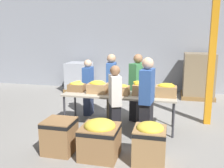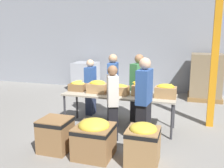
{
  "view_description": "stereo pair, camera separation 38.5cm",
  "coord_description": "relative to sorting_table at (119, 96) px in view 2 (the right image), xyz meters",
  "views": [
    {
      "loc": [
        1.14,
        -5.5,
        2.19
      ],
      "look_at": [
        -0.19,
        0.08,
        1.02
      ],
      "focal_mm": 40.0,
      "sensor_mm": 36.0,
      "label": 1
    },
    {
      "loc": [
        1.51,
        -5.4,
        2.19
      ],
      "look_at": [
        -0.19,
        0.08,
        1.02
      ],
      "focal_mm": 40.0,
      "sensor_mm": 36.0,
      "label": 2
    }
  ],
  "objects": [
    {
      "name": "volunteer_4",
      "position": [
        -1.01,
        0.75,
        -0.01
      ],
      "size": [
        0.2,
        0.41,
        1.51
      ],
      "rotation": [
        0.0,
        0.0,
        -1.57
      ],
      "color": "#2D3856",
      "rests_on": "ground_plane"
    },
    {
      "name": "banana_box_1",
      "position": [
        -0.53,
        0.0,
        0.2
      ],
      "size": [
        0.46,
        0.33,
        0.3
      ],
      "color": "tan",
      "rests_on": "sorting_table"
    },
    {
      "name": "donation_bin_0",
      "position": [
        -0.82,
        -1.5,
        -0.42
      ],
      "size": [
        0.55,
        0.55,
        0.63
      ],
      "color": "olive",
      "rests_on": "ground_plane"
    },
    {
      "name": "banana_box_3",
      "position": [
        0.51,
        0.03,
        0.22
      ],
      "size": [
        0.42,
        0.28,
        0.33
      ],
      "color": "tan",
      "rests_on": "sorting_table"
    },
    {
      "name": "ground_plane",
      "position": [
        0.0,
        0.0,
        -0.76
      ],
      "size": [
        30.0,
        30.0,
        0.0
      ],
      "primitive_type": "plane",
      "color": "gray"
    },
    {
      "name": "pallet_stack_1",
      "position": [
        2.06,
        3.38,
        -0.0
      ],
      "size": [
        1.08,
        1.08,
        1.53
      ],
      "color": "olive",
      "rests_on": "ground_plane"
    },
    {
      "name": "volunteer_3",
      "position": [
        0.04,
        -0.62,
        0.02
      ],
      "size": [
        0.35,
        0.47,
        1.56
      ],
      "rotation": [
        0.0,
        0.0,
        1.97
      ],
      "color": "black",
      "rests_on": "ground_plane"
    },
    {
      "name": "banana_box_2",
      "position": [
        0.0,
        -0.04,
        0.18
      ],
      "size": [
        0.46,
        0.31,
        0.26
      ],
      "color": "#A37A4C",
      "rests_on": "sorting_table"
    },
    {
      "name": "volunteer_1",
      "position": [
        0.69,
        -0.62,
        0.1
      ],
      "size": [
        0.28,
        0.49,
        1.73
      ],
      "rotation": [
        0.0,
        0.0,
        1.47
      ],
      "color": "black",
      "rests_on": "ground_plane"
    },
    {
      "name": "banana_box_0",
      "position": [
        -1.07,
        0.05,
        0.17
      ],
      "size": [
        0.39,
        0.3,
        0.25
      ],
      "color": "olive",
      "rests_on": "sorting_table"
    },
    {
      "name": "volunteer_0",
      "position": [
        -0.34,
        0.64,
        0.08
      ],
      "size": [
        0.28,
        0.48,
        1.68
      ],
      "rotation": [
        0.0,
        0.0,
        -1.44
      ],
      "color": "#6B604C",
      "rests_on": "ground_plane"
    },
    {
      "name": "wall_back",
      "position": [
        0.0,
        4.11,
        1.24
      ],
      "size": [
        16.0,
        0.08,
        4.0
      ],
      "color": "#9399A3",
      "rests_on": "ground_plane"
    },
    {
      "name": "donation_bin_1",
      "position": [
        -0.04,
        -1.5,
        -0.39
      ],
      "size": [
        0.66,
        0.66,
        0.7
      ],
      "color": "olive",
      "rests_on": "ground_plane"
    },
    {
      "name": "pallet_stack_0",
      "position": [
        -2.27,
        3.34,
        -0.21
      ],
      "size": [
        0.94,
        0.94,
        1.11
      ],
      "color": "olive",
      "rests_on": "ground_plane"
    },
    {
      "name": "volunteer_2",
      "position": [
        0.34,
        0.61,
        0.09
      ],
      "size": [
        0.41,
        0.51,
        1.7
      ],
      "rotation": [
        0.0,
        0.0,
        -2.04
      ],
      "color": "black",
      "rests_on": "ground_plane"
    },
    {
      "name": "sorting_table",
      "position": [
        0.0,
        0.0,
        0.0
      ],
      "size": [
        2.59,
        0.79,
        0.81
      ],
      "color": "#B2A893",
      "rests_on": "ground_plane"
    },
    {
      "name": "donation_bin_2",
      "position": [
        0.84,
        -1.5,
        -0.37
      ],
      "size": [
        0.54,
        0.54,
        0.72
      ],
      "color": "#A37A4C",
      "rests_on": "ground_plane"
    },
    {
      "name": "support_pillar",
      "position": [
        2.06,
        0.76,
        1.24
      ],
      "size": [
        0.16,
        0.16,
        4.0
      ],
      "color": "orange",
      "rests_on": "ground_plane"
    },
    {
      "name": "banana_box_4",
      "position": [
        1.06,
        0.01,
        0.21
      ],
      "size": [
        0.46,
        0.33,
        0.31
      ],
      "color": "#A37A4C",
      "rests_on": "sorting_table"
    }
  ]
}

